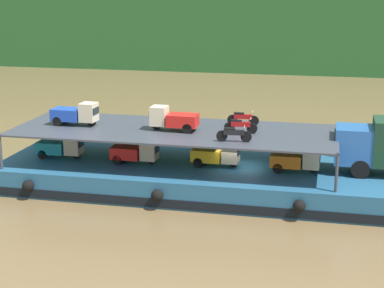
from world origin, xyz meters
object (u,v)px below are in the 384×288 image
Objects in this scene: mini_truck_upper_stern at (76,114)px; motorcycle_upper_centre at (240,126)px; cargo_barge at (238,179)px; mini_truck_upper_mid at (173,119)px; mini_truck_lower_aft at (136,152)px; mini_truck_lower_stern at (61,147)px; motorcycle_upper_port at (234,134)px; motorcycle_upper_stbd at (243,118)px; mini_truck_lower_fore at (296,160)px; mini_truck_lower_mid at (217,154)px.

mini_truck_upper_stern is 1.46× the size of motorcycle_upper_centre.
mini_truck_upper_stern is at bearing -179.59° from cargo_barge.
mini_truck_upper_mid is 1.45× the size of motorcycle_upper_centre.
mini_truck_lower_aft is 6.32m from motorcycle_upper_centre.
cargo_barge is 10.41m from mini_truck_upper_stern.
mini_truck_lower_stern is at bearing 178.01° from mini_truck_lower_aft.
motorcycle_upper_port is 4.13m from motorcycle_upper_stbd.
mini_truck_upper_stern is 1.46× the size of motorcycle_upper_port.
cargo_barge is 14.67× the size of motorcycle_upper_port.
motorcycle_upper_centre is 1.00× the size of motorcycle_upper_stbd.
motorcycle_upper_centre and motorcycle_upper_stbd have the same top height.
cargo_barge is at bearing 0.41° from mini_truck_upper_stern.
cargo_barge is 10.13× the size of mini_truck_lower_stern.
mini_truck_upper_stern reaches higher than motorcycle_upper_port.
motorcycle_upper_port and motorcycle_upper_stbd have the same top height.
mini_truck_lower_fore is (9.27, 0.35, 0.00)m from mini_truck_lower_aft.
mini_truck_lower_mid is 1.00× the size of mini_truck_upper_stern.
mini_truck_lower_stern is at bearing -178.13° from mini_truck_lower_mid.
mini_truck_lower_aft and mini_truck_lower_fore have the same top height.
mini_truck_lower_stern is (-10.76, -0.39, 1.44)m from cargo_barge.
mini_truck_upper_stern and mini_truck_upper_mid have the same top height.
mini_truck_lower_mid is at bearing 2.59° from mini_truck_upper_mid.
mini_truck_lower_fore is 7.35m from mini_truck_upper_mid.
mini_truck_lower_mid reaches higher than cargo_barge.
mini_truck_lower_stern and mini_truck_lower_fore have the same top height.
mini_truck_upper_mid is 4.36m from motorcycle_upper_stbd.
mini_truck_lower_aft is 4.74m from mini_truck_lower_mid.
mini_truck_lower_mid is 4.55m from mini_truck_lower_fore.
cargo_barge is 10.03× the size of mini_truck_upper_stern.
motorcycle_upper_port is (0.01, -2.04, 3.18)m from cargo_barge.
mini_truck_upper_stern is (-13.11, 0.13, 2.00)m from mini_truck_lower_fore.
mini_truck_lower_aft is 2.99m from mini_truck_upper_mid.
cargo_barge is 5.12m from mini_truck_upper_mid.
motorcycle_upper_port is (3.80, -1.85, -0.26)m from mini_truck_upper_mid.
mini_truck_upper_stern reaches higher than mini_truck_lower_stern.
cargo_barge is at bearing 3.45° from mini_truck_lower_mid.
mini_truck_upper_mid is (6.03, -0.12, 0.00)m from mini_truck_upper_stern.
motorcycle_upper_centre is at bearing -85.64° from motorcycle_upper_stbd.
motorcycle_upper_centre is at bearing 4.28° from mini_truck_lower_mid.
motorcycle_upper_stbd is (-3.37, 2.28, 1.74)m from mini_truck_lower_fore.
motorcycle_upper_port and motorcycle_upper_centre have the same top height.
motorcycle_upper_port is at bearing -25.95° from mini_truck_upper_mid.
mini_truck_upper_mid is 1.45× the size of motorcycle_upper_port.
cargo_barge is at bearing -87.61° from motorcycle_upper_stbd.
mini_truck_lower_fore is 0.99× the size of mini_truck_upper_stern.
motorcycle_upper_centre is (6.05, 0.58, 1.74)m from mini_truck_lower_aft.
motorcycle_upper_port is at bearing -11.33° from mini_truck_upper_stern.
mini_truck_lower_stern is 10.97m from motorcycle_upper_centre.
motorcycle_upper_centre reaches higher than mini_truck_lower_stern.
cargo_barge is 1.92m from mini_truck_lower_mid.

